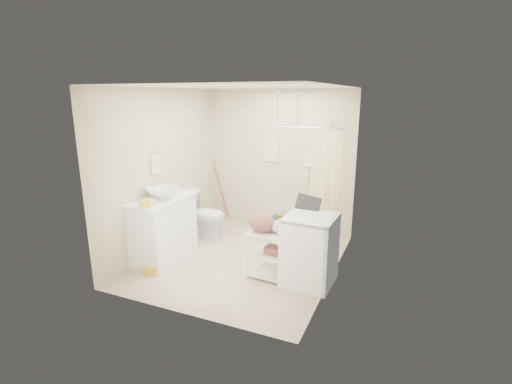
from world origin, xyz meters
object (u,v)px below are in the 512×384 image
(vanity, at_px, (163,228))
(toilet, at_px, (204,215))
(laundry_rack, at_px, (270,251))
(washing_machine, at_px, (310,250))

(vanity, height_order, toilet, vanity)
(toilet, height_order, laundry_rack, toilet)
(toilet, height_order, washing_machine, washing_machine)
(laundry_rack, bearing_deg, toilet, 153.36)
(vanity, bearing_deg, laundry_rack, 1.22)
(vanity, relative_size, toilet, 1.33)
(vanity, distance_m, laundry_rack, 1.76)
(vanity, xyz_separation_m, washing_machine, (2.30, 0.13, -0.01))
(toilet, bearing_deg, laundry_rack, -117.33)
(vanity, xyz_separation_m, toilet, (0.12, 1.03, -0.07))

